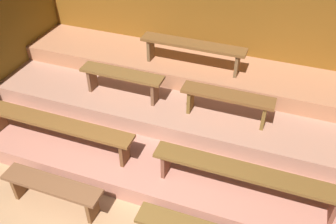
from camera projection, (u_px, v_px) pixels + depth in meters
ground at (158, 159)px, 5.51m from camera, size 6.67×4.91×0.08m
wall_back at (201, 26)px, 6.29m from camera, size 6.67×0.06×2.39m
platform_lower at (171, 127)px, 5.82m from camera, size 5.87×2.97×0.26m
platform_middle at (182, 96)px, 6.03m from camera, size 5.87×1.96×0.26m
platform_upper at (191, 68)px, 6.22m from camera, size 5.87×1.03×0.26m
bench_floor_left at (53, 188)px, 4.60m from camera, size 1.33×0.28×0.42m
bench_lower_left at (56, 125)px, 5.11m from camera, size 2.31×0.28×0.42m
bench_lower_right at (246, 175)px, 4.39m from camera, size 2.31×0.28×0.42m
bench_middle_left at (122, 78)px, 5.63m from camera, size 1.32×0.28×0.42m
bench_middle_right at (227, 99)px, 5.18m from camera, size 1.32×0.28×0.42m
bench_upper_center at (193, 48)px, 5.81m from camera, size 1.70×0.28×0.42m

